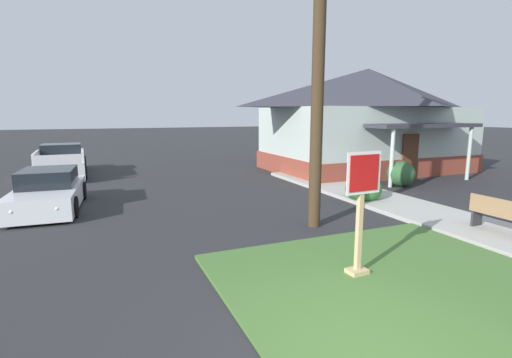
% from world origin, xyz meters
% --- Properties ---
extents(grass_corner_patch, '(5.85, 5.40, 0.08)m').
position_xyz_m(grass_corner_patch, '(1.87, 1.28, 0.04)').
color(grass_corner_patch, '#477033').
rests_on(grass_corner_patch, ground).
extents(sidewalk_strip, '(2.20, 15.61, 0.12)m').
position_xyz_m(sidewalk_strip, '(5.99, 5.18, 0.06)').
color(sidewalk_strip, '#B2AFA8').
rests_on(sidewalk_strip, ground).
extents(stop_sign, '(0.74, 0.30, 2.22)m').
position_xyz_m(stop_sign, '(1.46, 1.96, 1.17)').
color(stop_sign, tan).
rests_on(stop_sign, grass_corner_patch).
extents(manhole_cover, '(0.70, 0.70, 0.02)m').
position_xyz_m(manhole_cover, '(0.68, 3.24, 0.01)').
color(manhole_cover, black).
rests_on(manhole_cover, ground).
extents(parked_sedan_white, '(2.03, 4.11, 1.25)m').
position_xyz_m(parked_sedan_white, '(-4.26, 9.69, 0.54)').
color(parked_sedan_white, silver).
rests_on(parked_sedan_white, ground).
extents(pickup_truck_white, '(2.27, 5.62, 1.48)m').
position_xyz_m(pickup_truck_white, '(-4.44, 16.77, 0.62)').
color(pickup_truck_white, silver).
rests_on(pickup_truck_white, ground).
extents(street_bench, '(0.44, 1.61, 0.85)m').
position_xyz_m(street_bench, '(5.99, 2.36, 0.59)').
color(street_bench, '#93704C').
rests_on(street_bench, sidewalk_strip).
extents(utility_pole, '(1.39, 0.32, 9.57)m').
position_xyz_m(utility_pole, '(2.40, 4.99, 4.93)').
color(utility_pole, '#42301E').
rests_on(utility_pole, ground).
extents(corner_house, '(10.31, 7.86, 5.23)m').
position_xyz_m(corner_house, '(10.28, 12.76, 2.69)').
color(corner_house, brown).
rests_on(corner_house, ground).
extents(shrub_near_porch, '(1.12, 1.12, 1.04)m').
position_xyz_m(shrub_near_porch, '(8.57, 8.34, 0.52)').
color(shrub_near_porch, '#305932').
rests_on(shrub_near_porch, ground).
extents(shrub_by_curb, '(1.21, 1.21, 0.91)m').
position_xyz_m(shrub_by_curb, '(5.37, 6.70, 0.46)').
color(shrub_by_curb, '#347133').
rests_on(shrub_by_curb, ground).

